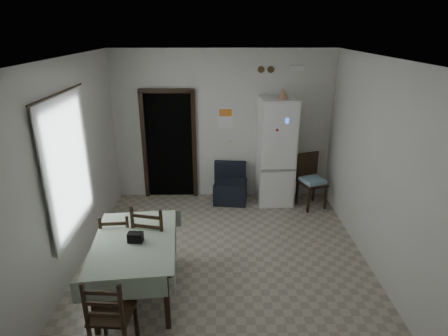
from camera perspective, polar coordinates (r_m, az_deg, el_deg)
name	(u,v)px	position (r m, az deg, el deg)	size (l,w,h in m)	color
ground	(224,257)	(5.81, 0.07, -13.41)	(4.50, 4.50, 0.00)	#A49C86
ceiling	(225,58)	(4.81, 0.08, 16.46)	(4.20, 4.50, 0.02)	white
wall_back	(223,126)	(7.28, -0.18, 6.38)	(4.20, 0.02, 2.90)	silver
wall_front	(228,266)	(3.13, 0.67, -14.64)	(4.20, 0.02, 2.90)	silver
wall_left	(71,168)	(5.52, -22.29, -0.01)	(0.02, 4.50, 2.90)	silver
wall_right	(376,167)	(5.57, 22.21, 0.19)	(0.02, 4.50, 2.90)	silver
doorway	(171,143)	(7.64, -8.10, 3.85)	(1.06, 0.52, 2.22)	black
window_recess	(60,166)	(5.33, -23.67, 0.23)	(0.10, 1.20, 1.60)	silver
curtain	(69,166)	(5.29, -22.57, 0.24)	(0.02, 1.45, 1.85)	white
curtain_rod	(58,93)	(5.06, -23.96, 10.36)	(0.02, 0.02, 1.60)	black
calendar	(225,118)	(7.23, 0.22, 7.67)	(0.28, 0.02, 0.40)	white
calendar_image	(225,113)	(7.20, 0.22, 8.43)	(0.24, 0.01, 0.14)	orange
light_switch	(230,144)	(7.37, 0.99, 3.73)	(0.08, 0.02, 0.12)	beige
vent_left	(261,69)	(7.12, 5.65, 14.71)	(0.12, 0.12, 0.03)	#503B20
vent_right	(271,69)	(7.14, 7.14, 14.67)	(0.12, 0.12, 0.03)	#503B20
emergency_light	(297,68)	(7.19, 11.01, 14.75)	(0.25, 0.07, 0.09)	white
fridge	(276,152)	(7.17, 7.91, 2.43)	(0.67, 0.67, 2.05)	white
tan_cone	(283,94)	(6.82, 8.97, 11.14)	(0.23, 0.23, 0.19)	tan
navy_seat	(230,184)	(7.33, 0.99, -2.39)	(0.63, 0.61, 0.76)	black
corner_chair	(312,182)	(7.25, 13.32, -2.05)	(0.45, 0.45, 1.04)	black
dining_table	(137,267)	(5.04, -13.13, -14.49)	(1.00, 1.52, 0.79)	#97AA92
black_bag	(135,237)	(4.77, -13.34, -10.21)	(0.18, 0.11, 0.12)	black
dining_chair_far_left	(119,241)	(5.47, -15.73, -10.73)	(0.41, 0.41, 0.95)	black
dining_chair_far_right	(154,238)	(5.31, -10.57, -10.43)	(0.47, 0.47, 1.09)	black
dining_chair_near_head	(112,312)	(4.31, -16.71, -20.29)	(0.42, 0.42, 0.98)	black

